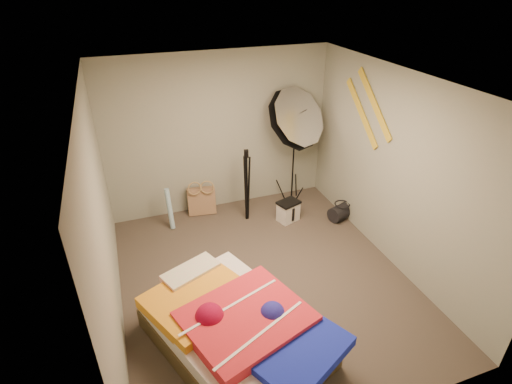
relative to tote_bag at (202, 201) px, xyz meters
name	(u,v)px	position (x,y,z in m)	size (l,w,h in m)	color
floor	(264,279)	(0.38, -1.84, -0.22)	(4.00, 4.00, 0.00)	#4B4137
ceiling	(267,84)	(0.38, -1.84, 2.28)	(4.00, 4.00, 0.00)	silver
wall_back	(219,134)	(0.38, 0.16, 1.03)	(3.50, 3.50, 0.00)	gray
wall_front	(365,325)	(0.38, -3.84, 1.03)	(3.50, 3.50, 0.00)	gray
wall_left	(102,224)	(-1.37, -1.84, 1.03)	(4.00, 4.00, 0.00)	gray
wall_right	(395,172)	(2.13, -1.84, 1.03)	(4.00, 4.00, 0.00)	gray
tote_bag	(202,201)	(0.00, 0.00, 0.00)	(0.44, 0.13, 0.44)	#A17C5B
wrapping_roll	(170,209)	(-0.54, -0.24, 0.10)	(0.07, 0.07, 0.64)	#529BC0
camera_case	(288,212)	(1.22, -0.67, -0.07)	(0.31, 0.22, 0.31)	silver
duffel_bag	(341,212)	(2.03, -0.92, -0.10)	(0.24, 0.24, 0.40)	black
wall_stripe_upper	(374,104)	(2.11, -1.24, 1.73)	(0.02, 1.10, 0.10)	gold
wall_stripe_lower	(362,113)	(2.11, -0.99, 1.53)	(0.02, 1.10, 0.10)	gold
bed	(235,327)	(-0.27, -2.69, 0.05)	(1.92, 2.19, 0.54)	#4E4024
photo_umbrella	(294,120)	(1.45, -0.24, 1.27)	(1.08, 1.01, 2.07)	black
camera_tripod	(247,181)	(0.63, -0.41, 0.46)	(0.08, 0.08, 1.18)	black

